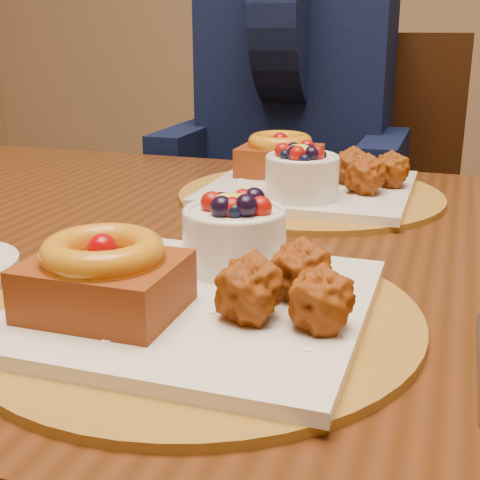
% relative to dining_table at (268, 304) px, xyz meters
% --- Properties ---
extents(dining_table, '(1.60, 0.90, 0.76)m').
position_rel_dining_table_xyz_m(dining_table, '(0.00, 0.00, 0.00)').
color(dining_table, '#391C0A').
rests_on(dining_table, ground).
extents(place_setting_near, '(0.38, 0.38, 0.09)m').
position_rel_dining_table_xyz_m(place_setting_near, '(-0.00, -0.21, 0.11)').
color(place_setting_near, brown).
rests_on(place_setting_near, dining_table).
extents(place_setting_far, '(0.38, 0.38, 0.09)m').
position_rel_dining_table_xyz_m(place_setting_far, '(-0.00, 0.21, 0.11)').
color(place_setting_far, brown).
rests_on(place_setting_far, dining_table).
extents(chair_far, '(0.48, 0.48, 0.98)m').
position_rel_dining_table_xyz_m(chair_far, '(-0.03, 0.76, -0.14)').
color(chair_far, black).
rests_on(chair_far, ground).
extents(diner, '(0.50, 0.48, 0.81)m').
position_rel_dining_table_xyz_m(diner, '(-0.15, 0.75, 0.19)').
color(diner, black).
rests_on(diner, ground).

